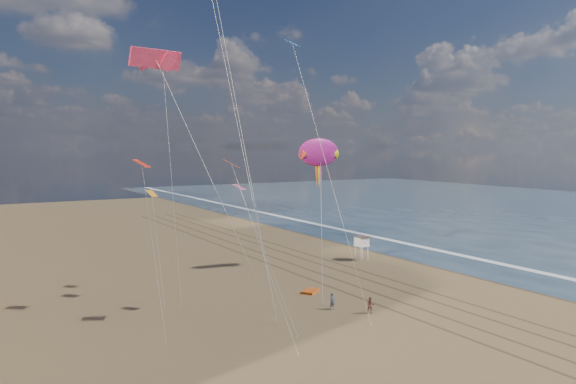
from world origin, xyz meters
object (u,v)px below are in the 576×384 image
object	(u,v)px
lifeguard_stand	(362,242)
kite_flyer_b	(371,305)
kite_flyer_a	(332,301)
show_kite	(319,153)
grounded_kite	(310,291)

from	to	relation	value
lifeguard_stand	kite_flyer_b	xyz separation A→B (m)	(-13.55, -18.58, -1.59)
kite_flyer_a	kite_flyer_b	xyz separation A→B (m)	(2.07, -2.72, -0.01)
lifeguard_stand	show_kite	world-z (taller)	show_kite
lifeguard_stand	kite_flyer_b	size ratio (longest dim) A/B	2.05
lifeguard_stand	kite_flyer_b	world-z (taller)	lifeguard_stand
show_kite	kite_flyer_a	bearing A→B (deg)	-119.56
kite_flyer_b	kite_flyer_a	bearing A→B (deg)	157.54
lifeguard_stand	grounded_kite	xyz separation A→B (m)	(-14.15, -10.03, -2.21)
lifeguard_stand	show_kite	distance (m)	13.38
grounded_kite	show_kite	size ratio (longest dim) A/B	0.10
show_kite	kite_flyer_b	distance (m)	22.73
show_kite	kite_flyer_b	world-z (taller)	show_kite
grounded_kite	show_kite	world-z (taller)	show_kite
lifeguard_stand	kite_flyer_a	distance (m)	22.32
lifeguard_stand	grounded_kite	world-z (taller)	lifeguard_stand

